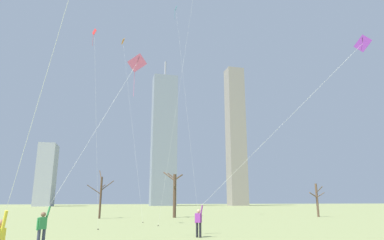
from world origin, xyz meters
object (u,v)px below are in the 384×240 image
(distant_kite_drifting_right_blue, at_px, (189,24))
(distant_kite_high_overhead_teal, at_px, (178,25))
(bare_tree_leftmost, at_px, (317,199))
(bare_tree_far_right_edge, at_px, (174,193))
(kite_flyer_foreground_left_white, at_px, (12,196))
(distant_kite_low_near_trees_red, at_px, (95,53))
(bare_tree_right_of_center, at_px, (101,195))
(kite_flyer_midfield_right_pink, at_px, (64,190))
(kite_flyer_far_back_purple, at_px, (216,202))
(distant_kite_drifting_left_orange, at_px, (124,52))

(distant_kite_drifting_right_blue, bearing_deg, distant_kite_high_overhead_teal, 84.56)
(bare_tree_leftmost, bearing_deg, bare_tree_far_right_edge, 170.90)
(kite_flyer_foreground_left_white, height_order, distant_kite_high_overhead_teal, distant_kite_high_overhead_teal)
(distant_kite_low_near_trees_red, height_order, bare_tree_right_of_center, distant_kite_low_near_trees_red)
(distant_kite_drifting_right_blue, bearing_deg, kite_flyer_midfield_right_pink, -126.34)
(distant_kite_low_near_trees_red, xyz_separation_m, bare_tree_right_of_center, (0.99, 14.91, -12.00))
(kite_flyer_midfield_right_pink, xyz_separation_m, bare_tree_far_right_edge, (10.53, 25.90, 0.43))
(bare_tree_far_right_edge, bearing_deg, distant_kite_low_near_trees_red, -124.32)
(kite_flyer_foreground_left_white, relative_size, bare_tree_leftmost, 2.96)
(kite_flyer_midfield_right_pink, bearing_deg, kite_flyer_far_back_purple, 11.35)
(bare_tree_right_of_center, distance_m, bare_tree_far_right_edge, 9.29)
(kite_flyer_midfield_right_pink, height_order, bare_tree_leftmost, kite_flyer_midfield_right_pink)
(kite_flyer_far_back_purple, xyz_separation_m, distant_kite_high_overhead_teal, (2.12, 23.22, 24.89))
(bare_tree_far_right_edge, bearing_deg, distant_kite_drifting_right_blue, -95.16)
(kite_flyer_foreground_left_white, bearing_deg, bare_tree_right_of_center, 87.04)
(distant_kite_low_near_trees_red, height_order, distant_kite_high_overhead_teal, distant_kite_high_overhead_teal)
(kite_flyer_far_back_purple, height_order, distant_kite_high_overhead_teal, distant_kite_high_overhead_teal)
(kite_flyer_far_back_purple, distance_m, distant_kite_low_near_trees_red, 17.73)
(distant_kite_high_overhead_teal, height_order, distant_kite_drifting_left_orange, distant_kite_high_overhead_teal)
(kite_flyer_foreground_left_white, distance_m, distant_kite_high_overhead_teal, 41.98)
(kite_flyer_foreground_left_white, relative_size, distant_kite_high_overhead_teal, 0.43)
(kite_flyer_foreground_left_white, xyz_separation_m, bare_tree_right_of_center, (1.71, 32.99, 0.61))
(distant_kite_drifting_left_orange, bearing_deg, bare_tree_far_right_edge, 18.51)
(distant_kite_high_overhead_teal, bearing_deg, bare_tree_leftmost, -6.17)
(kite_flyer_foreground_left_white, bearing_deg, distant_kite_low_near_trees_red, 87.74)
(kite_flyer_far_back_purple, bearing_deg, bare_tree_leftmost, 44.97)
(kite_flyer_midfield_right_pink, xyz_separation_m, distant_kite_drifting_left_orange, (3.10, 23.41, 18.41))
(kite_flyer_foreground_left_white, xyz_separation_m, distant_kite_low_near_trees_red, (0.71, 18.07, 12.61))
(kite_flyer_far_back_purple, xyz_separation_m, kite_flyer_midfield_right_pink, (-8.38, -1.68, 0.61))
(kite_flyer_far_back_purple, distance_m, bare_tree_right_of_center, 25.12)
(bare_tree_leftmost, bearing_deg, distant_kite_low_near_trees_red, -157.72)
(kite_flyer_midfield_right_pink, distance_m, distant_kite_high_overhead_teal, 36.33)
(bare_tree_leftmost, xyz_separation_m, bare_tree_right_of_center, (-28.33, 2.90, 0.51))
(distant_kite_low_near_trees_red, distance_m, distant_kite_drifting_right_blue, 10.62)
(kite_flyer_far_back_purple, relative_size, bare_tree_far_right_edge, 1.84)
(kite_flyer_far_back_purple, distance_m, kite_flyer_midfield_right_pink, 8.57)
(kite_flyer_midfield_right_pink, bearing_deg, bare_tree_leftmost, 37.69)
(distant_kite_high_overhead_teal, bearing_deg, distant_kite_drifting_left_orange, -168.55)
(kite_flyer_foreground_left_white, height_order, bare_tree_far_right_edge, kite_flyer_foreground_left_white)
(distant_kite_high_overhead_teal, xyz_separation_m, bare_tree_leftmost, (19.07, -2.06, -24.58))
(kite_flyer_midfield_right_pink, distance_m, bare_tree_far_right_edge, 27.96)
(kite_flyer_far_back_purple, relative_size, kite_flyer_foreground_left_white, 0.84)
(kite_flyer_midfield_right_pink, xyz_separation_m, distant_kite_low_near_trees_red, (0.25, 10.83, 12.21))
(bare_tree_far_right_edge, bearing_deg, distant_kite_drifting_left_orange, -161.49)
(bare_tree_leftmost, bearing_deg, kite_flyer_midfield_right_pink, -142.31)
(bare_tree_leftmost, relative_size, bare_tree_right_of_center, 0.74)
(kite_flyer_foreground_left_white, relative_size, distant_kite_drifting_right_blue, 0.53)
(kite_flyer_midfield_right_pink, relative_size, distant_kite_drifting_right_blue, 0.45)
(distant_kite_high_overhead_teal, bearing_deg, kite_flyer_foreground_left_white, -108.84)
(kite_flyer_far_back_purple, relative_size, distant_kite_drifting_right_blue, 0.45)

